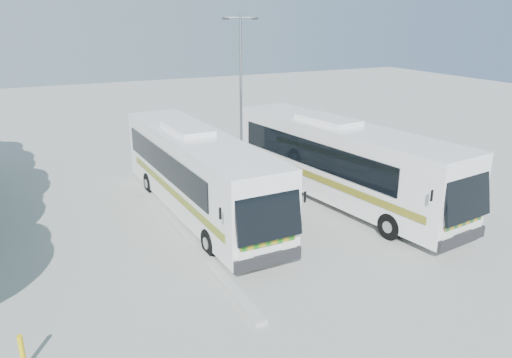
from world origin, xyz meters
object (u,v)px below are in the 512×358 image
coach_adjacent (342,161)px  lamppost (241,81)px  bollard (22,352)px  coach_main (198,171)px

coach_adjacent → lamppost: (-1.03, 8.96, 2.66)m
coach_adjacent → bollard: (-13.88, -6.23, -1.51)m
lamppost → bollard: (-12.86, -15.19, -4.17)m
coach_main → coach_adjacent: size_ratio=0.96×
coach_adjacent → lamppost: bearing=89.0°
coach_adjacent → bollard: size_ratio=13.81×
coach_main → bollard: coach_main is taller
bollard → lamppost: bearing=49.8°
lamppost → coach_main: bearing=-108.0°
bollard → coach_adjacent: bearing=24.2°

